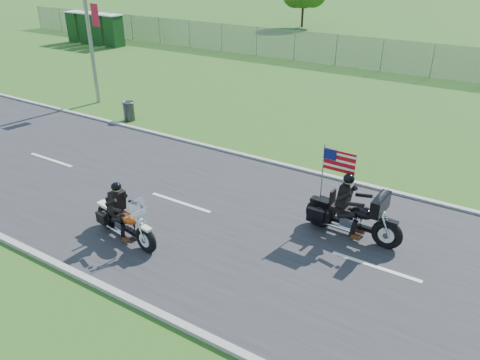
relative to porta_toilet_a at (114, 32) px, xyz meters
The scene contains 12 objects.
ground 27.83m from the porta_toilet_a, 37.69° to the right, with size 420.00×420.00×0.00m, color #295A1C.
road 27.83m from the porta_toilet_a, 37.69° to the right, with size 120.00×8.00×0.04m, color #28282B.
curb_north 25.55m from the porta_toilet_a, 30.48° to the right, with size 120.00×0.18×0.12m, color #9E9B93.
curb_south 30.47m from the porta_toilet_a, 43.74° to the right, with size 120.00×0.18×0.12m, color #9E9B93.
fence 17.26m from the porta_toilet_a, 10.01° to the left, with size 60.00×0.03×2.00m, color gray.
porta_toilet_a is the anchor object (origin of this frame).
porta_toilet_b 1.40m from the porta_toilet_a, behind, with size 1.10×1.10×2.30m, color #123913.
porta_toilet_c 2.80m from the porta_toilet_a, behind, with size 1.10×1.10×2.30m, color #123913.
porta_toilet_d 4.20m from the porta_toilet_a, behind, with size 1.10×1.10×2.30m, color #123913.
motorcycle_lead 27.76m from the porta_toilet_a, 44.00° to the right, with size 2.44×0.85×1.64m.
motorcycle_follow 29.68m from the porta_toilet_a, 32.62° to the right, with size 2.71×0.89×2.26m.
trash_can 18.04m from the porta_toilet_a, 42.57° to the right, with size 0.48×0.48×0.83m, color #39393E.
Camera 1 is at (6.08, -9.54, 6.98)m, focal length 35.00 mm.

